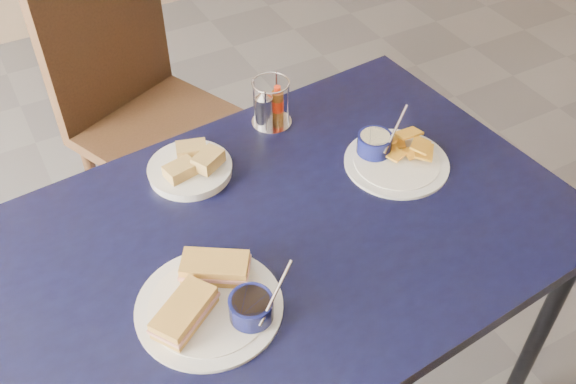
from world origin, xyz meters
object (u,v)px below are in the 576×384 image
bread_basket (191,167)px  sandwich_plate (213,299)px  dining_table (285,246)px  condiment_caddy (269,106)px  plantain_plate (390,154)px  chair_far (148,94)px

bread_basket → sandwich_plate: bearing=-106.5°
sandwich_plate → dining_table: bearing=27.1°
condiment_caddy → plantain_plate: bearing=-55.0°
dining_table → bread_basket: bread_basket is taller
dining_table → chair_far: (-0.03, 0.91, -0.12)m
chair_far → sandwich_plate: (-0.20, -1.03, 0.20)m
sandwich_plate → bread_basket: (0.12, 0.40, -0.00)m
plantain_plate → bread_basket: (-0.46, 0.19, 0.00)m
condiment_caddy → dining_table: bearing=-112.6°
dining_table → chair_far: chair_far is taller
plantain_plate → condiment_caddy: size_ratio=1.96×
dining_table → condiment_caddy: bearing=67.4°
dining_table → chair_far: 0.92m
dining_table → sandwich_plate: bearing=-152.9°
sandwich_plate → condiment_caddy: (0.38, 0.48, 0.03)m
plantain_plate → condiment_caddy: 0.35m
condiment_caddy → bread_basket: bearing=-161.7°
sandwich_plate → chair_far: bearing=79.1°
dining_table → sandwich_plate: 0.27m
sandwich_plate → bread_basket: size_ratio=1.53×
dining_table → plantain_plate: bearing=13.5°
dining_table → chair_far: size_ratio=1.40×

